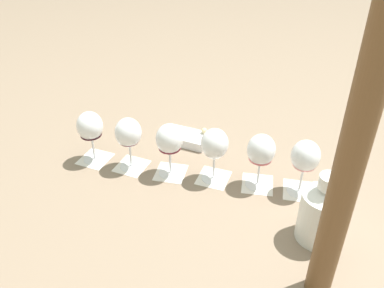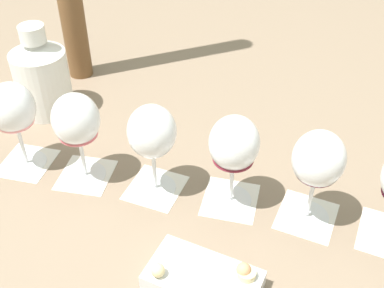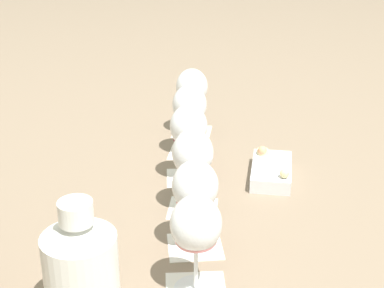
% 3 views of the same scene
% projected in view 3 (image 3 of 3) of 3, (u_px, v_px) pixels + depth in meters
% --- Properties ---
extents(ground_plane, '(8.00, 8.00, 0.00)m').
position_uv_depth(ground_plane, '(192.00, 193.00, 1.28)').
color(ground_plane, '#7F6B56').
extents(tasting_card_1, '(0.13, 0.14, 0.00)m').
position_uv_depth(tasting_card_1, '(195.00, 246.00, 1.09)').
color(tasting_card_1, silver).
rests_on(tasting_card_1, ground_plane).
extents(tasting_card_2, '(0.14, 0.14, 0.00)m').
position_uv_depth(tasting_card_2, '(193.00, 208.00, 1.22)').
color(tasting_card_2, silver).
rests_on(tasting_card_2, ground_plane).
extents(tasting_card_3, '(0.14, 0.14, 0.00)m').
position_uv_depth(tasting_card_3, '(189.00, 178.00, 1.34)').
color(tasting_card_3, silver).
rests_on(tasting_card_3, ground_plane).
extents(tasting_card_4, '(0.14, 0.14, 0.00)m').
position_uv_depth(tasting_card_4, '(190.00, 153.00, 1.47)').
color(tasting_card_4, silver).
rests_on(tasting_card_4, ground_plane).
extents(tasting_card_5, '(0.14, 0.14, 0.00)m').
position_uv_depth(tasting_card_5, '(192.00, 132.00, 1.59)').
color(tasting_card_5, silver).
rests_on(tasting_card_5, ground_plane).
extents(wine_glass_0, '(0.08, 0.08, 0.17)m').
position_uv_depth(wine_glass_0, '(196.00, 229.00, 0.93)').
color(wine_glass_0, white).
rests_on(wine_glass_0, tasting_card_0).
extents(wine_glass_1, '(0.08, 0.08, 0.17)m').
position_uv_depth(wine_glass_1, '(195.00, 190.00, 1.05)').
color(wine_glass_1, white).
rests_on(wine_glass_1, tasting_card_1).
extents(wine_glass_2, '(0.08, 0.08, 0.17)m').
position_uv_depth(wine_glass_2, '(193.00, 157.00, 1.17)').
color(wine_glass_2, white).
rests_on(wine_glass_2, tasting_card_2).
extents(wine_glass_3, '(0.08, 0.08, 0.17)m').
position_uv_depth(wine_glass_3, '(189.00, 130.00, 1.29)').
color(wine_glass_3, white).
rests_on(wine_glass_3, tasting_card_3).
extents(wine_glass_4, '(0.08, 0.08, 0.17)m').
position_uv_depth(wine_glass_4, '(190.00, 108.00, 1.42)').
color(wine_glass_4, white).
rests_on(wine_glass_4, tasting_card_4).
extents(wine_glass_5, '(0.08, 0.08, 0.17)m').
position_uv_depth(wine_glass_5, '(192.00, 90.00, 1.54)').
color(wine_glass_5, white).
rests_on(wine_glass_5, tasting_card_5).
extents(ceramic_vase, '(0.12, 0.12, 0.20)m').
position_uv_depth(ceramic_vase, '(81.00, 266.00, 0.90)').
color(ceramic_vase, white).
rests_on(ceramic_vase, ground_plane).
extents(snack_dish, '(0.17, 0.18, 0.05)m').
position_uv_depth(snack_dish, '(271.00, 171.00, 1.34)').
color(snack_dish, silver).
rests_on(snack_dish, ground_plane).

